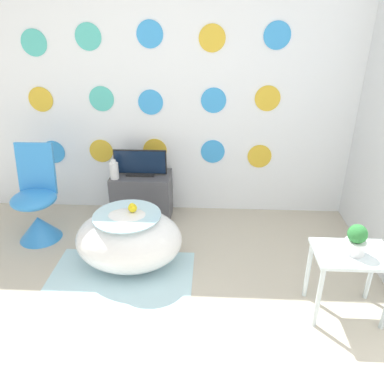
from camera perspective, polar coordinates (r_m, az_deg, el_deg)
The scene contains 10 objects.
wall_back_dotted at distance 3.57m, azimuth -5.85°, elevation 16.62°, with size 4.73×0.05×2.60m.
rug at distance 3.02m, azimuth -10.79°, elevation -12.57°, with size 1.11×0.70×0.01m.
bathtub at distance 3.00m, azimuth -9.57°, elevation -7.15°, with size 0.84×0.64×0.48m.
rubber_duck at distance 2.87m, azimuth -9.08°, elevation -2.35°, with size 0.07×0.08×0.08m.
chair at distance 3.58m, azimuth -22.54°, elevation -2.77°, with size 0.39×0.39×0.85m.
tv_cabinet at distance 3.70m, azimuth -7.59°, elevation -0.59°, with size 0.56×0.35×0.46m.
tv at distance 3.57m, azimuth -7.89°, elevation 4.24°, with size 0.50×0.12×0.25m.
vase at distance 3.53m, azimuth -11.78°, elevation 3.25°, with size 0.08×0.08×0.18m.
side_table at distance 2.66m, azimuth 23.03°, elevation -10.09°, with size 0.48×0.34×0.48m.
potted_plant_left at distance 2.56m, azimuth 23.74°, elevation -6.69°, with size 0.13×0.13×0.20m.
Camera 1 is at (0.53, -1.29, 1.86)m, focal length 35.00 mm.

